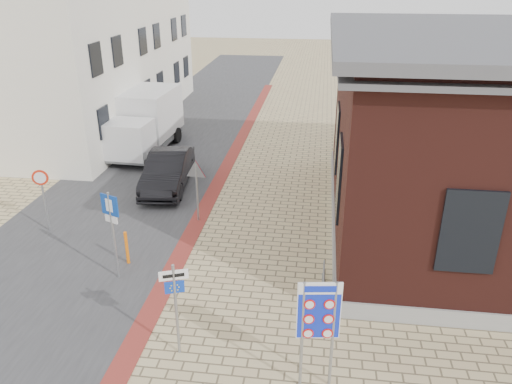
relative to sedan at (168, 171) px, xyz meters
The scene contains 15 objects.
ground 9.78m from the sedan, 65.79° to the right, with size 120.00×120.00×0.00m, color tan.
road_strip 6.34m from the sedan, 103.82° to the left, with size 7.00×60.00×0.02m, color #38383A.
curb_strip 2.40m from the sedan, 29.11° to the left, with size 0.60×40.00×0.02m, color maroon.
townhouse_near 8.38m from the sedan, 156.02° to the left, with size 7.40×6.40×8.30m.
townhouse_mid 12.10m from the sedan, 127.52° to the left, with size 7.40×6.40×9.10m.
townhouse_far 17.00m from the sedan, 114.84° to the left, with size 7.40×6.40×8.30m.
bike_rack 9.44m from the sedan, 45.18° to the right, with size 0.08×1.80×0.60m.
sedan is the anchor object (origin of this frame).
box_truck 5.18m from the sedan, 119.14° to the left, with size 2.68×5.80×2.97m.
border_sign 12.31m from the sedan, 58.01° to the right, with size 0.93×0.18×2.73m.
essen_sign 10.34m from the sedan, 71.91° to the right, with size 0.64×0.27×2.49m.
parking_sign 7.01m from the sedan, 85.87° to the right, with size 0.59×0.28×2.83m.
yield_sign 3.65m from the sedan, 55.34° to the right, with size 0.83×0.14×2.32m.
speed_sign 5.41m from the sedan, 124.93° to the right, with size 0.54×0.18×2.35m.
bollard 6.11m from the sedan, 85.33° to the right, with size 0.10×0.10×1.12m, color orange.
Camera 1 is at (2.31, -10.09, 8.53)m, focal length 35.00 mm.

